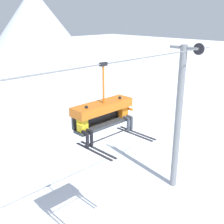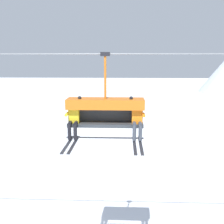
{
  "view_description": "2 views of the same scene",
  "coord_description": "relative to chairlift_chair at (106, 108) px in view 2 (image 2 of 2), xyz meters",
  "views": [
    {
      "loc": [
        -5.15,
        -7.59,
        9.4
      ],
      "look_at": [
        1.37,
        -0.92,
        6.16
      ],
      "focal_mm": 45.0,
      "sensor_mm": 36.0,
      "label": 1
    },
    {
      "loc": [
        1.66,
        -9.21,
        7.76
      ],
      "look_at": [
        1.29,
        -0.69,
        6.1
      ],
      "focal_mm": 45.0,
      "sensor_mm": 36.0,
      "label": 2
    }
  ],
  "objects": [
    {
      "name": "skier_yellow",
      "position": [
        -0.97,
        -0.21,
        -0.28
      ],
      "size": [
        0.48,
        1.7,
        1.34
      ],
      "color": "yellow"
    },
    {
      "name": "chairlift_chair",
      "position": [
        0.0,
        0.0,
        0.0
      ],
      "size": [
        2.37,
        0.74,
        2.55
      ],
      "color": "#33383D"
    },
    {
      "name": "lift_cable",
      "position": [
        -1.95,
        -0.07,
        1.62
      ],
      "size": [
        18.22,
        0.05,
        0.05
      ],
      "color": "slate"
    },
    {
      "name": "skier_orange",
      "position": [
        0.97,
        -0.21,
        -0.28
      ],
      "size": [
        0.48,
        1.7,
        1.34
      ],
      "color": "orange"
    }
  ]
}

